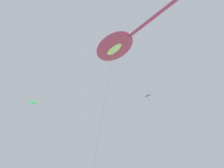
{
  "coord_description": "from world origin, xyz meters",
  "views": [
    {
      "loc": [
        -9.8,
        1.48,
        1.6
      ],
      "look_at": [
        0.47,
        9.39,
        12.97
      ],
      "focal_mm": 26.9,
      "sensor_mm": 36.0,
      "label": 1
    }
  ],
  "objects": [
    {
      "name": "big_show_kite",
      "position": [
        0.83,
        9.08,
        19.57
      ],
      "size": [
        4.26,
        13.62,
        20.13
      ],
      "rotation": [
        0.0,
        0.0,
        1.47
      ],
      "color": "#CC3899",
      "rests_on": "ground"
    },
    {
      "name": "small_kite_box_yellow",
      "position": [
        -1.17,
        22.2,
        14.69
      ],
      "size": [
        1.75,
        2.81,
        15.75
      ],
      "rotation": [
        0.0,
        0.0,
        -1.67
      ],
      "color": "green",
      "rests_on": "ground"
    },
    {
      "name": "small_kite_tiny_distant",
      "position": [
        8.61,
        9.07,
        14.81
      ],
      "size": [
        0.7,
        1.37,
        16.62
      ],
      "rotation": [
        0.0,
        0.0,
        2.76
      ],
      "color": "black",
      "rests_on": "ground"
    }
  ]
}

